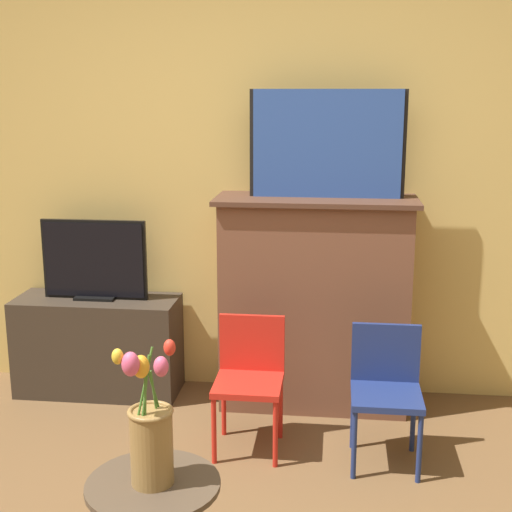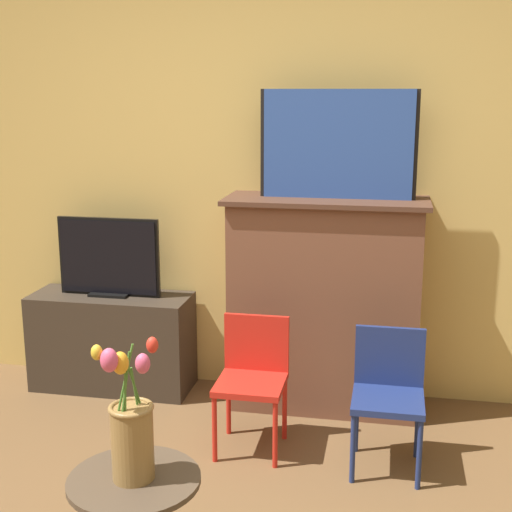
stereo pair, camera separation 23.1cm
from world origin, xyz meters
name	(u,v)px [view 1 (the left image)]	position (x,y,z in m)	size (l,w,h in m)	color
wall_back	(260,157)	(0.00, 2.13, 1.35)	(8.00, 0.06, 2.70)	#E0BC66
fireplace_mantel	(314,300)	(0.32, 1.90, 0.59)	(1.06, 0.44, 1.16)	brown
painting	(327,144)	(0.37, 1.91, 1.44)	(0.81, 0.03, 0.56)	black
tv_stand	(98,345)	(-0.91, 1.90, 0.28)	(0.92, 0.35, 0.56)	#382D23
tv_monitor	(94,261)	(-0.91, 1.91, 0.78)	(0.60, 0.12, 0.45)	black
chair_red	(250,373)	(0.04, 1.36, 0.38)	(0.32, 0.32, 0.64)	red
chair_blue	(386,384)	(0.68, 1.30, 0.38)	(0.32, 0.32, 0.64)	navy
vase_tulips	(151,434)	(-0.15, 0.23, 0.62)	(0.17, 0.22, 0.49)	olive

